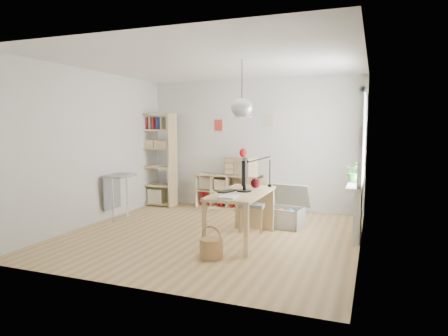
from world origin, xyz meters
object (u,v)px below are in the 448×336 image
(chair, at_px, (253,202))
(monitor, at_px, (244,173))
(drawer_chest, at_px, (241,166))
(storage_chest, at_px, (285,213))
(tall_bookshelf, at_px, (157,156))
(cube_shelf, at_px, (228,194))
(desk, at_px, (241,198))

(chair, distance_m, monitor, 0.84)
(drawer_chest, bearing_deg, chair, -41.23)
(storage_chest, relative_size, drawer_chest, 1.28)
(tall_bookshelf, bearing_deg, drawer_chest, 7.38)
(monitor, bearing_deg, tall_bookshelf, 129.42)
(tall_bookshelf, relative_size, chair, 2.40)
(cube_shelf, relative_size, chair, 1.68)
(drawer_chest, bearing_deg, monitor, -47.15)
(storage_chest, distance_m, monitor, 1.38)
(tall_bookshelf, distance_m, storage_chest, 3.25)
(monitor, distance_m, drawer_chest, 2.27)
(tall_bookshelf, relative_size, drawer_chest, 3.04)
(cube_shelf, distance_m, monitor, 2.53)
(storage_chest, bearing_deg, drawer_chest, 145.95)
(cube_shelf, height_order, monitor, monitor)
(tall_bookshelf, height_order, monitor, tall_bookshelf)
(desk, distance_m, storage_chest, 1.26)
(cube_shelf, distance_m, drawer_chest, 0.67)
(chair, bearing_deg, desk, -93.52)
(cube_shelf, bearing_deg, chair, -56.88)
(desk, relative_size, monitor, 2.71)
(storage_chest, xyz_separation_m, monitor, (-0.40, -1.05, 0.80))
(desk, relative_size, tall_bookshelf, 0.75)
(monitor, bearing_deg, drawer_chest, 95.03)
(storage_chest, relative_size, monitor, 1.51)
(drawer_chest, bearing_deg, cube_shelf, -164.93)
(storage_chest, bearing_deg, monitor, -102.00)
(tall_bookshelf, bearing_deg, storage_chest, -15.70)
(chair, bearing_deg, drawer_chest, 110.64)
(desk, relative_size, chair, 1.80)
(chair, bearing_deg, storage_chest, 37.64)
(desk, bearing_deg, cube_shelf, 114.61)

